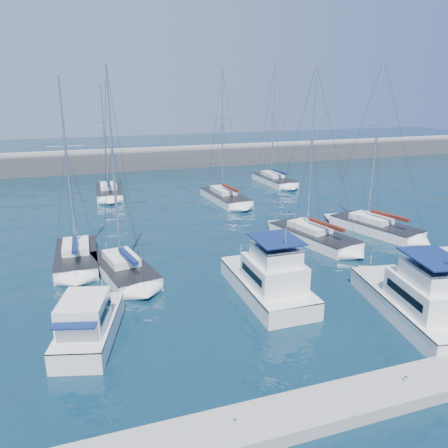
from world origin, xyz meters
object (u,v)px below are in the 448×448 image
object	(u,v)px
sailboat_back_a	(109,192)
sailboat_back_b	(225,197)
motor_yacht_stbd_inner	(417,302)
sailboat_back_c	(274,180)
motor_yacht_port_inner	(269,281)
motor_yacht_stbd_outer	(446,278)
motor_yacht_port_outer	(88,326)
sailboat_mid_a	(77,257)
sailboat_mid_d	(313,236)
sailboat_mid_e	(375,227)
sailboat_mid_b	(124,269)

from	to	relation	value
sailboat_back_a	sailboat_back_b	distance (m)	14.98
motor_yacht_stbd_inner	sailboat_back_c	distance (m)	39.39
motor_yacht_port_inner	motor_yacht_stbd_outer	xyz separation A→B (m)	(11.47, -3.01, -0.19)
motor_yacht_port_outer	sailboat_back_a	distance (m)	34.46
motor_yacht_port_inner	motor_yacht_stbd_inner	size ratio (longest dim) A/B	0.85
motor_yacht_port_outer	sailboat_mid_a	distance (m)	11.94
motor_yacht_port_inner	sailboat_back_b	bearing A→B (deg)	77.65
motor_yacht_port_inner	motor_yacht_stbd_inner	world-z (taller)	same
sailboat_back_b	motor_yacht_stbd_outer	bearing A→B (deg)	-82.52
sailboat_mid_a	sailboat_mid_d	xyz separation A→B (m)	(19.96, -1.46, -0.00)
sailboat_mid_e	motor_yacht_stbd_outer	bearing A→B (deg)	-123.37
sailboat_back_a	sailboat_back_c	xyz separation A→B (m)	(23.22, 0.42, 0.02)
sailboat_back_c	motor_yacht_port_outer	bearing A→B (deg)	-130.00
motor_yacht_port_inner	sailboat_back_a	distance (m)	33.31
sailboat_mid_a	sailboat_back_c	world-z (taller)	sailboat_back_c
sailboat_mid_b	sailboat_mid_d	bearing A→B (deg)	-4.05
motor_yacht_stbd_outer	sailboat_back_c	distance (m)	36.17
sailboat_mid_a	sailboat_back_a	size ratio (longest dim) A/B	1.02
sailboat_back_b	sailboat_back_c	size ratio (longest dim) A/B	0.94
sailboat_mid_b	motor_yacht_stbd_outer	bearing A→B (deg)	-37.00
motor_yacht_port_inner	sailboat_back_c	world-z (taller)	sailboat_back_c
sailboat_mid_a	sailboat_mid_b	xyz separation A→B (m)	(3.17, -3.71, 0.01)
motor_yacht_port_inner	motor_yacht_stbd_inner	xyz separation A→B (m)	(6.89, -5.47, -0.00)
sailboat_mid_a	sailboat_back_b	size ratio (longest dim) A/B	0.91
motor_yacht_stbd_outer	sailboat_mid_d	bearing A→B (deg)	118.44
sailboat_mid_e	sailboat_back_a	distance (m)	32.43
sailboat_mid_d	sailboat_mid_e	bearing A→B (deg)	-9.49
sailboat_back_a	motor_yacht_stbd_outer	bearing A→B (deg)	-59.49
motor_yacht_stbd_outer	sailboat_back_a	world-z (taller)	sailboat_back_a
motor_yacht_port_outer	sailboat_back_a	bearing A→B (deg)	99.10
motor_yacht_port_inner	sailboat_back_a	world-z (taller)	sailboat_back_a
sailboat_mid_d	sailboat_back_b	xyz separation A→B (m)	(-2.58, 16.50, 0.00)
motor_yacht_port_inner	sailboat_mid_d	xyz separation A→B (m)	(8.27, 8.69, -0.61)
sailboat_back_c	motor_yacht_stbd_inner	bearing A→B (deg)	-105.10
sailboat_mid_b	sailboat_back_b	bearing A→B (deg)	41.16
motor_yacht_stbd_inner	motor_yacht_stbd_outer	bearing A→B (deg)	38.28
motor_yacht_port_outer	sailboat_back_c	xyz separation A→B (m)	(27.10, 34.66, -0.41)
sailboat_mid_e	sailboat_back_a	xyz separation A→B (m)	(-22.58, 23.29, -0.02)
sailboat_mid_a	sailboat_back_c	distance (m)	35.69
sailboat_mid_e	sailboat_back_c	bearing A→B (deg)	71.95
motor_yacht_port_inner	sailboat_mid_e	distance (m)	17.75
motor_yacht_stbd_inner	sailboat_mid_d	distance (m)	14.24
motor_yacht_port_outer	sailboat_back_c	world-z (taller)	sailboat_back_c
sailboat_mid_b	sailboat_back_a	world-z (taller)	sailboat_mid_b
motor_yacht_port_outer	sailboat_mid_d	bearing A→B (deg)	43.71
sailboat_mid_a	sailboat_back_a	world-z (taller)	sailboat_mid_a
motor_yacht_port_inner	sailboat_mid_e	size ratio (longest dim) A/B	0.54
sailboat_mid_d	sailboat_back_a	xyz separation A→B (m)	(-15.67, 23.78, -0.00)
motor_yacht_port_outer	sailboat_mid_d	distance (m)	22.17
motor_yacht_port_outer	sailboat_mid_b	world-z (taller)	sailboat_mid_b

